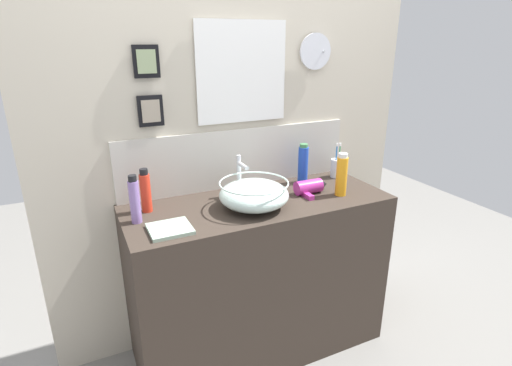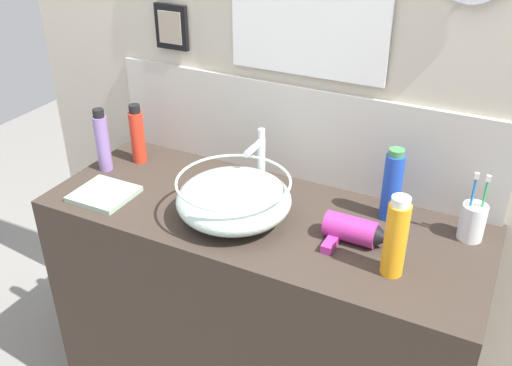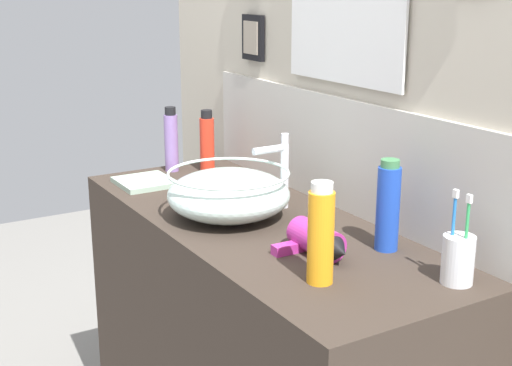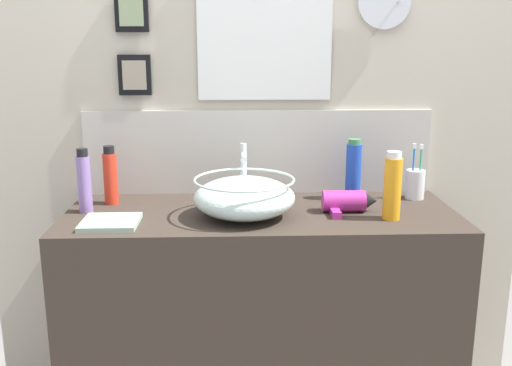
{
  "view_description": "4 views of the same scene",
  "coord_description": "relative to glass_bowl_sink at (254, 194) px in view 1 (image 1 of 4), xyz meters",
  "views": [
    {
      "loc": [
        -0.81,
        -1.67,
        1.65
      ],
      "look_at": [
        -0.02,
        0.0,
        0.99
      ],
      "focal_mm": 28.0,
      "sensor_mm": 36.0,
      "label": 1
    },
    {
      "loc": [
        0.63,
        -1.29,
        1.81
      ],
      "look_at": [
        -0.02,
        0.0,
        0.99
      ],
      "focal_mm": 40.0,
      "sensor_mm": 36.0,
      "label": 2
    },
    {
      "loc": [
        1.57,
        -0.95,
        1.52
      ],
      "look_at": [
        -0.02,
        0.0,
        0.99
      ],
      "focal_mm": 50.0,
      "sensor_mm": 36.0,
      "label": 3
    },
    {
      "loc": [
        -0.09,
        -1.88,
        1.45
      ],
      "look_at": [
        -0.02,
        0.0,
        0.99
      ],
      "focal_mm": 40.0,
      "sensor_mm": 36.0,
      "label": 4
    }
  ],
  "objects": [
    {
      "name": "glass_bowl_sink",
      "position": [
        0.0,
        0.0,
        0.0
      ],
      "size": [
        0.34,
        0.34,
        0.13
      ],
      "color": "silver",
      "rests_on": "vanity_counter"
    },
    {
      "name": "ground_plane",
      "position": [
        0.06,
        0.06,
        -0.96
      ],
      "size": [
        6.0,
        6.0,
        0.0
      ],
      "primitive_type": "plane",
      "color": "gray"
    },
    {
      "name": "back_panel",
      "position": [
        0.06,
        0.35,
        0.28
      ],
      "size": [
        2.08,
        0.1,
        2.47
      ],
      "color": "beige",
      "rests_on": "ground"
    },
    {
      "name": "hand_towel",
      "position": [
        -0.43,
        -0.07,
        -0.06
      ],
      "size": [
        0.18,
        0.17,
        0.02
      ],
      "primitive_type": "cube",
      "color": "#99B29E",
      "rests_on": "vanity_counter"
    },
    {
      "name": "shampoo_bottle",
      "position": [
        0.4,
        0.21,
        0.04
      ],
      "size": [
        0.06,
        0.06,
        0.22
      ],
      "color": "blue",
      "rests_on": "vanity_counter"
    },
    {
      "name": "soap_dispenser",
      "position": [
        0.48,
        -0.04,
        0.04
      ],
      "size": [
        0.06,
        0.06,
        0.23
      ],
      "color": "orange",
      "rests_on": "vanity_counter"
    },
    {
      "name": "hair_drier",
      "position": [
        0.35,
        0.05,
        -0.03
      ],
      "size": [
        0.19,
        0.13,
        0.07
      ],
      "color": "#B22D8C",
      "rests_on": "vanity_counter"
    },
    {
      "name": "toothbrush_cup",
      "position": [
        0.64,
        0.21,
        -0.01
      ],
      "size": [
        0.07,
        0.07,
        0.21
      ],
      "color": "silver",
      "rests_on": "vanity_counter"
    },
    {
      "name": "faucet",
      "position": [
        0.0,
        0.17,
        0.06
      ],
      "size": [
        0.02,
        0.11,
        0.22
      ],
      "color": "silver",
      "rests_on": "vanity_counter"
    },
    {
      "name": "vanity_counter",
      "position": [
        0.06,
        0.06,
        -0.51
      ],
      "size": [
        1.34,
        0.52,
        0.89
      ],
      "primitive_type": "cube",
      "color": "#382D26",
      "rests_on": "ground"
    },
    {
      "name": "spray_bottle",
      "position": [
        -0.47,
        0.18,
        0.03
      ],
      "size": [
        0.05,
        0.05,
        0.21
      ],
      "color": "red",
      "rests_on": "vanity_counter"
    },
    {
      "name": "lotion_bottle",
      "position": [
        -0.54,
        0.08,
        0.04
      ],
      "size": [
        0.05,
        0.05,
        0.22
      ],
      "color": "#8C6BB2",
      "rests_on": "vanity_counter"
    }
  ]
}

